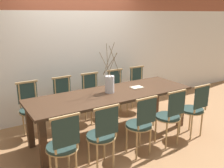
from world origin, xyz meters
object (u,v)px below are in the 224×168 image
chair_near_center (141,123)px  chair_far_center (93,95)px  dining_table (112,98)px  vase_centerpiece (110,84)px  book_stack (137,87)px

chair_near_center → chair_far_center: 1.47m
dining_table → vase_centerpiece: 0.25m
dining_table → chair_near_center: 0.75m
chair_near_center → book_stack: 0.94m
book_stack → chair_far_center: bearing=124.9°
chair_far_center → vase_centerpiece: size_ratio=1.15×
vase_centerpiece → book_stack: size_ratio=3.79×
chair_far_center → chair_near_center: bearing=90.2°
dining_table → book_stack: size_ratio=12.95×
chair_near_center → book_stack: (0.49, 0.75, 0.25)m
dining_table → chair_near_center: (0.03, -0.73, -0.15)m
chair_near_center → chair_far_center: same height
dining_table → chair_far_center: (0.02, 0.73, -0.15)m
dining_table → vase_centerpiece: bearing=112.5°
vase_centerpiece → dining_table: bearing=-67.5°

